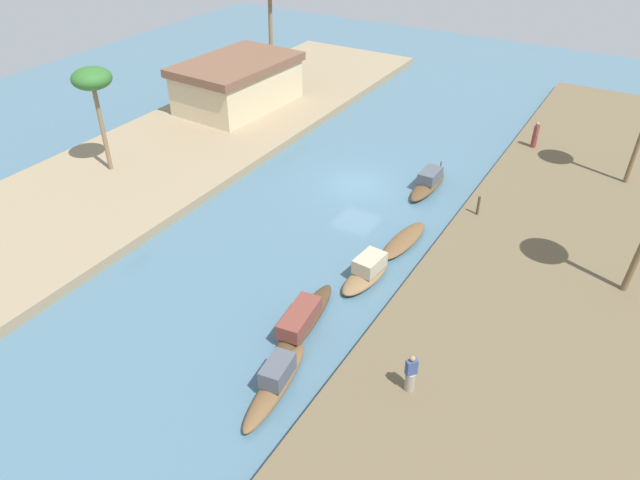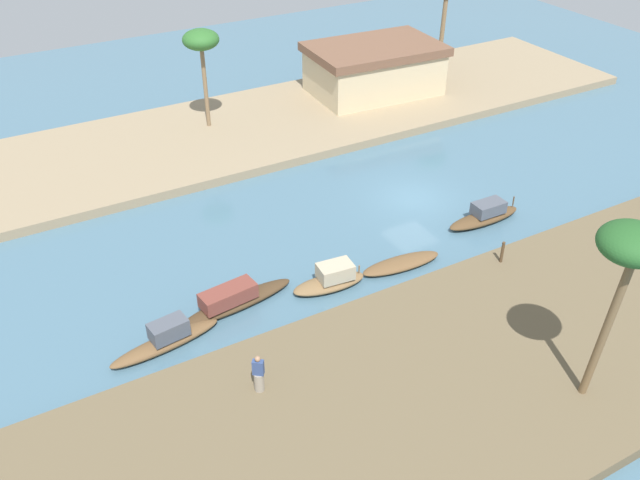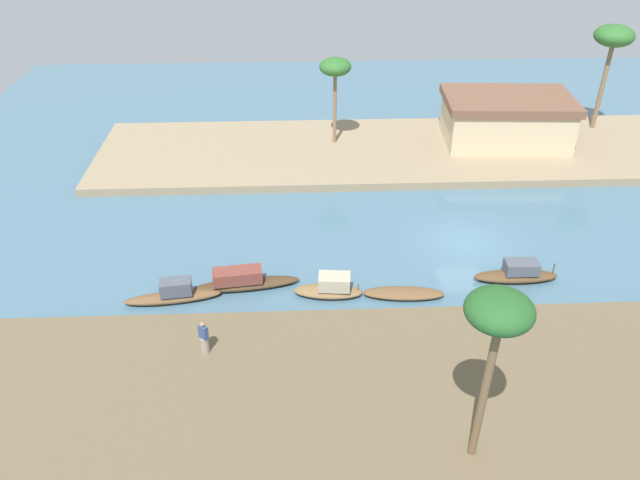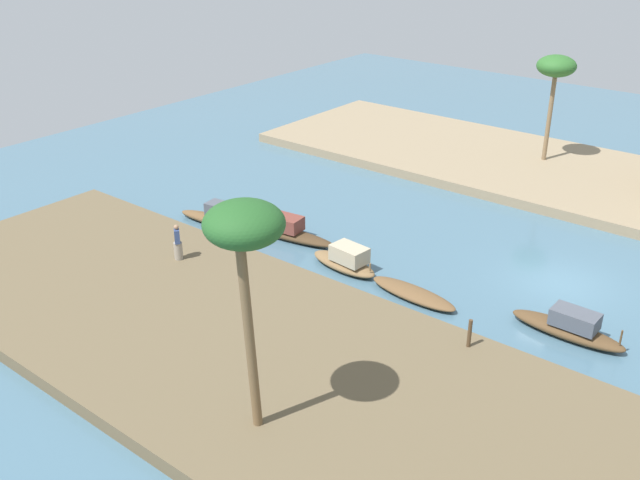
{
  "view_description": "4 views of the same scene",
  "coord_description": "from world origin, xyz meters",
  "px_view_note": "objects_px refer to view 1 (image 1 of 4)",
  "views": [
    {
      "loc": [
        -28.01,
        -13.99,
        16.92
      ],
      "look_at": [
        -6.92,
        -1.53,
        0.61
      ],
      "focal_mm": 33.55,
      "sensor_mm": 36.0,
      "label": 1
    },
    {
      "loc": [
        -20.19,
        -25.5,
        18.8
      ],
      "look_at": [
        -6.91,
        -1.89,
        0.64
      ],
      "focal_mm": 38.25,
      "sensor_mm": 36.0,
      "label": 2
    },
    {
      "loc": [
        -9.51,
        -30.42,
        19.24
      ],
      "look_at": [
        -8.19,
        -0.21,
        0.52
      ],
      "focal_mm": 36.22,
      "sensor_mm": 36.0,
      "label": 3
    },
    {
      "loc": [
        8.82,
        -27.24,
        14.74
      ],
      "look_at": [
        -10.01,
        -3.75,
        0.48
      ],
      "focal_mm": 40.73,
      "sensor_mm": 36.0,
      "label": 4
    }
  ],
  "objects_px": {
    "sampan_with_tall_canopy": "(276,381)",
    "person_by_mooring": "(535,136)",
    "person_on_near_bank": "(411,375)",
    "riverside_building": "(238,83)",
    "palm_tree_right_tall": "(92,81)",
    "sampan_with_red_awning": "(404,240)",
    "sampan_foreground": "(429,182)",
    "mooring_post": "(478,205)",
    "sampan_midstream": "(302,320)",
    "sampan_near_left_bank": "(367,272)"
  },
  "relations": [
    {
      "from": "sampan_foreground",
      "to": "person_on_near_bank",
      "type": "height_order",
      "value": "person_on_near_bank"
    },
    {
      "from": "riverside_building",
      "to": "sampan_with_red_awning",
      "type": "bearing_deg",
      "value": -115.89
    },
    {
      "from": "sampan_near_left_bank",
      "to": "sampan_foreground",
      "type": "distance_m",
      "value": 9.68
    },
    {
      "from": "mooring_post",
      "to": "sampan_with_red_awning",
      "type": "bearing_deg",
      "value": 146.82
    },
    {
      "from": "person_on_near_bank",
      "to": "mooring_post",
      "type": "relative_size",
      "value": 1.51
    },
    {
      "from": "sampan_foreground",
      "to": "mooring_post",
      "type": "height_order",
      "value": "mooring_post"
    },
    {
      "from": "sampan_foreground",
      "to": "mooring_post",
      "type": "xyz_separation_m",
      "value": [
        -2.22,
        -3.62,
        0.65
      ]
    },
    {
      "from": "palm_tree_right_tall",
      "to": "riverside_building",
      "type": "xyz_separation_m",
      "value": [
        12.37,
        -0.32,
        -3.68
      ]
    },
    {
      "from": "sampan_foreground",
      "to": "sampan_with_tall_canopy",
      "type": "xyz_separation_m",
      "value": [
        -17.32,
        -1.0,
        0.0
      ]
    },
    {
      "from": "sampan_with_tall_canopy",
      "to": "palm_tree_right_tall",
      "type": "distance_m",
      "value": 20.95
    },
    {
      "from": "sampan_with_red_awning",
      "to": "person_by_mooring",
      "type": "relative_size",
      "value": 2.4
    },
    {
      "from": "mooring_post",
      "to": "person_on_near_bank",
      "type": "bearing_deg",
      "value": -172.22
    },
    {
      "from": "person_on_near_bank",
      "to": "sampan_with_tall_canopy",
      "type": "bearing_deg",
      "value": 153.45
    },
    {
      "from": "person_by_mooring",
      "to": "person_on_near_bank",
      "type": "bearing_deg",
      "value": 17.15
    },
    {
      "from": "sampan_with_red_awning",
      "to": "person_by_mooring",
      "type": "bearing_deg",
      "value": -7.74
    },
    {
      "from": "sampan_near_left_bank",
      "to": "palm_tree_right_tall",
      "type": "distance_m",
      "value": 18.83
    },
    {
      "from": "person_by_mooring",
      "to": "sampan_midstream",
      "type": "bearing_deg",
      "value": 3.41
    },
    {
      "from": "sampan_with_tall_canopy",
      "to": "person_on_near_bank",
      "type": "bearing_deg",
      "value": -72.59
    },
    {
      "from": "sampan_near_left_bank",
      "to": "mooring_post",
      "type": "distance_m",
      "value": 7.94
    },
    {
      "from": "person_on_near_bank",
      "to": "mooring_post",
      "type": "bearing_deg",
      "value": 46.37
    },
    {
      "from": "sampan_with_tall_canopy",
      "to": "person_by_mooring",
      "type": "xyz_separation_m",
      "value": [
        25.12,
        -3.04,
        0.83
      ]
    },
    {
      "from": "sampan_midstream",
      "to": "mooring_post",
      "type": "bearing_deg",
      "value": -23.8
    },
    {
      "from": "sampan_near_left_bank",
      "to": "mooring_post",
      "type": "bearing_deg",
      "value": -14.78
    },
    {
      "from": "sampan_with_tall_canopy",
      "to": "riverside_building",
      "type": "bearing_deg",
      "value": 32.31
    },
    {
      "from": "sampan_with_tall_canopy",
      "to": "person_on_near_bank",
      "type": "xyz_separation_m",
      "value": [
        2.04,
        -4.4,
        0.79
      ]
    },
    {
      "from": "mooring_post",
      "to": "riverside_building",
      "type": "distance_m",
      "value": 21.38
    },
    {
      "from": "person_by_mooring",
      "to": "sampan_near_left_bank",
      "type": "bearing_deg",
      "value": 3.44
    },
    {
      "from": "sampan_foreground",
      "to": "palm_tree_right_tall",
      "type": "distance_m",
      "value": 19.8
    },
    {
      "from": "sampan_near_left_bank",
      "to": "palm_tree_right_tall",
      "type": "height_order",
      "value": "palm_tree_right_tall"
    },
    {
      "from": "mooring_post",
      "to": "sampan_near_left_bank",
      "type": "bearing_deg",
      "value": 159.62
    },
    {
      "from": "sampan_foreground",
      "to": "sampan_midstream",
      "type": "height_order",
      "value": "sampan_foreground"
    },
    {
      "from": "sampan_near_left_bank",
      "to": "person_on_near_bank",
      "type": "distance_m",
      "value": 7.28
    },
    {
      "from": "person_by_mooring",
      "to": "sampan_with_red_awning",
      "type": "bearing_deg",
      "value": 1.89
    },
    {
      "from": "sampan_with_red_awning",
      "to": "person_on_near_bank",
      "type": "distance_m",
      "value": 10.25
    },
    {
      "from": "sampan_foreground",
      "to": "mooring_post",
      "type": "distance_m",
      "value": 4.3
    },
    {
      "from": "sampan_with_tall_canopy",
      "to": "palm_tree_right_tall",
      "type": "relative_size",
      "value": 0.77
    },
    {
      "from": "person_by_mooring",
      "to": "palm_tree_right_tall",
      "type": "height_order",
      "value": "palm_tree_right_tall"
    },
    {
      "from": "sampan_foreground",
      "to": "sampan_midstream",
      "type": "relative_size",
      "value": 0.8
    },
    {
      "from": "sampan_near_left_bank",
      "to": "sampan_with_red_awning",
      "type": "bearing_deg",
      "value": 1.29
    },
    {
      "from": "sampan_midstream",
      "to": "person_on_near_bank",
      "type": "bearing_deg",
      "value": -110.66
    },
    {
      "from": "sampan_foreground",
      "to": "sampan_with_red_awning",
      "type": "xyz_separation_m",
      "value": [
        -6.02,
        -1.14,
        -0.22
      ]
    },
    {
      "from": "sampan_with_tall_canopy",
      "to": "person_by_mooring",
      "type": "bearing_deg",
      "value": -14.35
    },
    {
      "from": "sampan_midstream",
      "to": "palm_tree_right_tall",
      "type": "bearing_deg",
      "value": 64.77
    },
    {
      "from": "sampan_near_left_bank",
      "to": "sampan_with_tall_canopy",
      "type": "relative_size",
      "value": 0.73
    },
    {
      "from": "sampan_near_left_bank",
      "to": "sampan_foreground",
      "type": "relative_size",
      "value": 0.81
    },
    {
      "from": "sampan_with_tall_canopy",
      "to": "mooring_post",
      "type": "height_order",
      "value": "mooring_post"
    },
    {
      "from": "sampan_midstream",
      "to": "sampan_foreground",
      "type": "bearing_deg",
      "value": -6.72
    },
    {
      "from": "riverside_building",
      "to": "palm_tree_right_tall",
      "type": "bearing_deg",
      "value": -178.02
    },
    {
      "from": "sampan_midstream",
      "to": "person_on_near_bank",
      "type": "relative_size",
      "value": 3.35
    },
    {
      "from": "person_on_near_bank",
      "to": "palm_tree_right_tall",
      "type": "bearing_deg",
      "value": 111.39
    }
  ]
}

